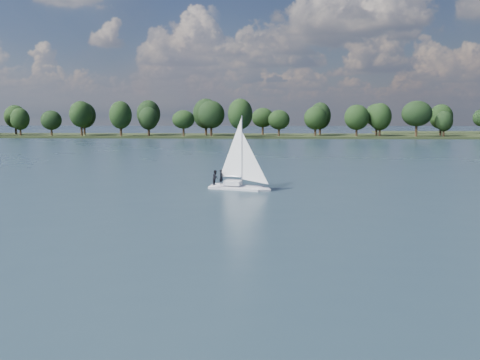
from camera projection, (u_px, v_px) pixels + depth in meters
name	position (u px, v px, depth m)	size (l,w,h in m)	color
ground	(289.00, 158.00, 109.24)	(700.00, 700.00, 0.00)	#233342
far_shore	(279.00, 137.00, 220.28)	(660.00, 40.00, 1.50)	black
sailboat	(236.00, 168.00, 62.44)	(7.12, 4.15, 9.05)	silver
treeline	(261.00, 117.00, 215.07)	(563.28, 73.97, 18.12)	black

